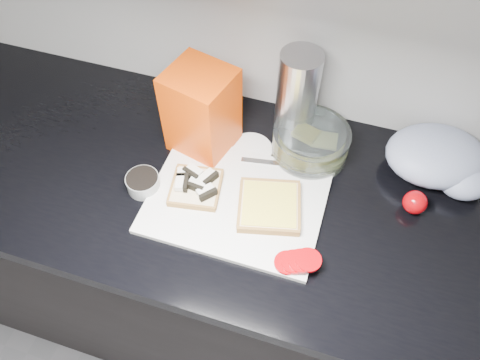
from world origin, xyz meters
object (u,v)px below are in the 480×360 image
(glass_bowl, at_px, (310,143))
(bread_bag, at_px, (202,111))
(cutting_board, at_px, (236,201))
(steel_canister, at_px, (297,95))

(glass_bowl, height_order, bread_bag, bread_bag)
(glass_bowl, distance_m, bread_bag, 0.28)
(cutting_board, bearing_deg, bread_bag, 131.64)
(cutting_board, height_order, glass_bowl, glass_bowl)
(cutting_board, bearing_deg, glass_bowl, 57.12)
(cutting_board, height_order, steel_canister, steel_canister)
(glass_bowl, bearing_deg, steel_canister, 131.02)
(glass_bowl, relative_size, bread_bag, 0.83)
(bread_bag, bearing_deg, glass_bowl, 24.61)
(glass_bowl, relative_size, steel_canister, 0.78)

